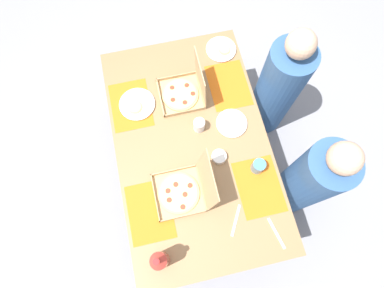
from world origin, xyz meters
The scene contains 19 objects.
ground_plane centered at (0.00, 0.00, 0.00)m, with size 6.00×6.00×0.00m, color gray.
dining_table centered at (0.00, 0.00, 0.64)m, with size 1.60×0.98×0.74m.
placemat_near_left centered at (-0.36, -0.34, 0.74)m, with size 0.36×0.26×0.00m, color orange.
placemat_near_right centered at (0.36, -0.34, 0.74)m, with size 0.36×0.26×0.00m, color orange.
placemat_far_left centered at (-0.36, 0.34, 0.74)m, with size 0.36×0.26×0.00m, color orange.
placemat_far_right centered at (0.36, 0.34, 0.74)m, with size 0.36×0.26×0.00m, color orange.
pizza_box_corner_right centered at (0.29, -0.11, 0.79)m, with size 0.29×0.34×0.32m.
pizza_box_edge_far centered at (-0.36, 0.03, 0.79)m, with size 0.28×0.28×0.32m.
plate_far_right centered at (-0.08, 0.28, 0.75)m, with size 0.20×0.20×0.02m.
plate_far_left centered at (-0.65, 0.36, 0.75)m, with size 0.21×0.21×0.03m.
plate_middle centered at (-0.35, -0.30, 0.75)m, with size 0.24×0.24×0.03m.
soda_bottle centered at (0.64, -0.32, 0.87)m, with size 0.09×0.09×0.32m.
cup_clear_right centered at (0.25, 0.36, 0.79)m, with size 0.08×0.08×0.10m, color teal.
cup_dark centered at (-0.10, 0.07, 0.79)m, with size 0.07×0.07×0.10m, color silver.
condiment_bowl centered at (0.13, 0.14, 0.76)m, with size 0.09×0.09×0.04m, color white.
fork_by_near_left centered at (0.52, 0.15, 0.74)m, with size 0.19×0.02×0.01m, color #B7B7BC.
fork_by_far_right centered at (0.65, 0.36, 0.74)m, with size 0.19×0.02×0.01m, color #B7B7BC.
diner_left_seat centered at (-0.36, 0.75, 0.52)m, with size 0.32×0.32×1.16m.
diner_right_seat centered at (0.36, 0.75, 0.51)m, with size 0.32×0.32×1.14m.
Camera 1 is at (0.63, -0.14, 2.62)m, focal length 29.14 mm.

